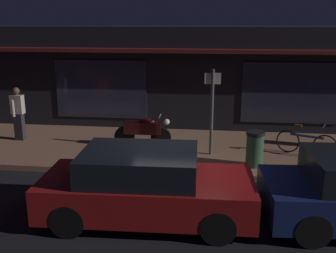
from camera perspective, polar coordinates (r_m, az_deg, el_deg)
The scene contains 9 objects.
ground_plane at distance 9.01m, azimuth 1.69°, elevation -9.99°, with size 60.00×60.00×0.00m, color black.
sidewalk_slab at distance 11.76m, azimuth 3.04°, elevation -3.43°, with size 18.00×4.00×0.15m, color #8C6047.
storefront_building at distance 14.66m, azimuth 4.05°, elevation 7.26°, with size 18.00×3.30×3.60m.
motorcycle at distance 11.71m, azimuth -3.54°, elevation -0.58°, with size 1.70×0.55×0.97m.
bicycle_parked at distance 11.66m, azimuth 19.33°, elevation -2.23°, with size 1.55×0.70×0.91m.
person_photographer at distance 13.13m, azimuth -20.86°, elevation 1.89°, with size 0.39×0.61×1.67m.
sign_post at distance 10.88m, azimuth 6.37°, elevation 2.80°, with size 0.44×0.09×2.40m.
trash_bin at distance 10.40m, azimuth 12.44°, elevation -3.14°, with size 0.48×0.48×0.93m.
parked_car_far at distance 7.77m, azimuth -3.32°, elevation -8.58°, with size 4.16×1.90×1.42m.
Camera 1 is at (0.71, -8.11, 3.85)m, focal length 42.15 mm.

